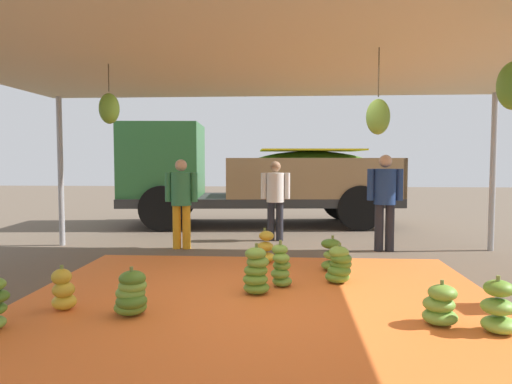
# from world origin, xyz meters

# --- Properties ---
(ground_plane) EXTENTS (40.00, 40.00, 0.00)m
(ground_plane) POSITION_xyz_m (0.00, 3.00, 0.00)
(ground_plane) COLOR brown
(tarp_orange) EXTENTS (5.32, 4.86, 0.01)m
(tarp_orange) POSITION_xyz_m (0.00, 0.00, 0.01)
(tarp_orange) COLOR orange
(tarp_orange) RESTS_ON ground
(tent_canopy) EXTENTS (8.00, 7.00, 2.75)m
(tent_canopy) POSITION_xyz_m (0.01, -0.09, 2.66)
(tent_canopy) COLOR #9EA0A5
(tent_canopy) RESTS_ON ground
(banana_bunch_0) EXTENTS (0.44, 0.46, 0.49)m
(banana_bunch_0) POSITION_xyz_m (-1.24, -0.56, 0.22)
(banana_bunch_0) COLOR #60932D
(banana_bunch_0) RESTS_ON tarp_orange
(banana_bunch_1) EXTENTS (0.38, 0.36, 0.51)m
(banana_bunch_1) POSITION_xyz_m (0.97, 0.87, 0.23)
(banana_bunch_1) COLOR #60932D
(banana_bunch_1) RESTS_ON tarp_orange
(banana_bunch_2) EXTENTS (0.36, 0.34, 0.52)m
(banana_bunch_2) POSITION_xyz_m (2.21, -0.82, 0.23)
(banana_bunch_2) COLOR #75A83D
(banana_bunch_2) RESTS_ON tarp_orange
(banana_bunch_4) EXTENTS (0.39, 0.39, 0.52)m
(banana_bunch_4) POSITION_xyz_m (-0.02, 2.04, 0.23)
(banana_bunch_4) COLOR gold
(banana_bunch_4) RESTS_ON tarp_orange
(banana_bunch_5) EXTENTS (0.47, 0.47, 0.49)m
(banana_bunch_5) POSITION_xyz_m (0.95, 1.56, 0.21)
(banana_bunch_5) COLOR #60932D
(banana_bunch_5) RESTS_ON tarp_orange
(banana_bunch_6) EXTENTS (0.32, 0.34, 0.47)m
(banana_bunch_6) POSITION_xyz_m (-1.99, -0.45, 0.21)
(banana_bunch_6) COLOR gold
(banana_bunch_6) RESTS_ON tarp_orange
(banana_bunch_7) EXTENTS (0.41, 0.41, 0.43)m
(banana_bunch_7) POSITION_xyz_m (1.75, -0.64, 0.19)
(banana_bunch_7) COLOR #6B9E38
(banana_bunch_7) RESTS_ON tarp_orange
(banana_bunch_8) EXTENTS (0.32, 0.35, 0.57)m
(banana_bunch_8) POSITION_xyz_m (0.24, 0.64, 0.25)
(banana_bunch_8) COLOR #6B9E38
(banana_bunch_8) RESTS_ON tarp_orange
(banana_bunch_9) EXTENTS (0.42, 0.42, 0.59)m
(banana_bunch_9) POSITION_xyz_m (-0.05, 0.30, 0.26)
(banana_bunch_9) COLOR #60932D
(banana_bunch_9) RESTS_ON tarp_orange
(cargo_truck_main) EXTENTS (6.55, 2.77, 2.40)m
(cargo_truck_main) POSITION_xyz_m (-0.62, 6.34, 1.20)
(cargo_truck_main) COLOR #2D2D2D
(cargo_truck_main) RESTS_ON ground
(worker_0) EXTENTS (0.56, 0.34, 1.53)m
(worker_0) POSITION_xyz_m (0.07, 4.09, 0.89)
(worker_0) COLOR #26262D
(worker_0) RESTS_ON ground
(worker_1) EXTENTS (0.60, 0.37, 1.65)m
(worker_1) POSITION_xyz_m (1.96, 3.13, 0.96)
(worker_1) COLOR #26262D
(worker_1) RESTS_ON ground
(worker_2) EXTENTS (0.57, 0.35, 1.57)m
(worker_2) POSITION_xyz_m (-1.55, 3.12, 0.91)
(worker_2) COLOR orange
(worker_2) RESTS_ON ground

